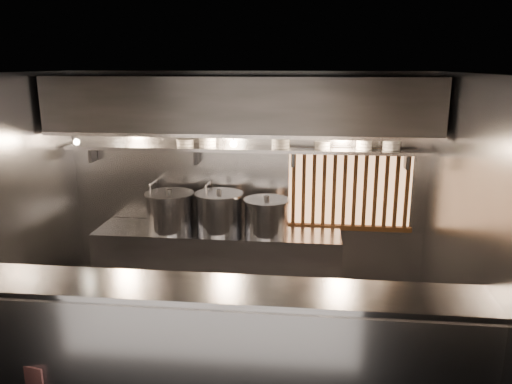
% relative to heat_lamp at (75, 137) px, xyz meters
% --- Properties ---
extents(floor, '(4.50, 4.50, 0.00)m').
position_rel_heat_lamp_xyz_m(floor, '(1.90, -0.85, -2.07)').
color(floor, black).
rests_on(floor, ground).
extents(ceiling, '(4.50, 4.50, 0.00)m').
position_rel_heat_lamp_xyz_m(ceiling, '(1.90, -0.85, 0.73)').
color(ceiling, black).
rests_on(ceiling, wall_back).
extents(wall_back, '(4.50, 0.00, 4.50)m').
position_rel_heat_lamp_xyz_m(wall_back, '(1.90, 0.65, -0.67)').
color(wall_back, gray).
rests_on(wall_back, floor).
extents(wall_left, '(0.00, 3.00, 3.00)m').
position_rel_heat_lamp_xyz_m(wall_left, '(-0.35, -0.85, -0.67)').
color(wall_left, gray).
rests_on(wall_left, floor).
extents(wall_right, '(0.00, 3.00, 3.00)m').
position_rel_heat_lamp_xyz_m(wall_right, '(4.15, -0.85, -0.67)').
color(wall_right, gray).
rests_on(wall_right, floor).
extents(serving_counter, '(4.50, 0.56, 1.13)m').
position_rel_heat_lamp_xyz_m(serving_counter, '(1.90, -1.81, -1.50)').
color(serving_counter, '#9C9CA1').
rests_on(serving_counter, floor).
extents(cooking_bench, '(3.00, 0.70, 0.90)m').
position_rel_heat_lamp_xyz_m(cooking_bench, '(1.60, 0.28, -1.62)').
color(cooking_bench, '#9C9CA1').
rests_on(cooking_bench, floor).
extents(bowl_shelf, '(4.40, 0.34, 0.04)m').
position_rel_heat_lamp_xyz_m(bowl_shelf, '(1.90, 0.47, -0.19)').
color(bowl_shelf, '#9C9CA1').
rests_on(bowl_shelf, wall_back).
extents(exhaust_hood, '(4.40, 0.81, 0.65)m').
position_rel_heat_lamp_xyz_m(exhaust_hood, '(1.90, 0.25, 0.36)').
color(exhaust_hood, '#2D2D30').
rests_on(exhaust_hood, ceiling).
extents(wood_screen, '(1.56, 0.09, 1.04)m').
position_rel_heat_lamp_xyz_m(wood_screen, '(3.20, 0.60, -0.69)').
color(wood_screen, '#E5A067').
rests_on(wood_screen, wall_back).
extents(faucet_left, '(0.04, 0.30, 0.50)m').
position_rel_heat_lamp_xyz_m(faucet_left, '(0.75, 0.52, -0.76)').
color(faucet_left, silver).
rests_on(faucet_left, wall_back).
extents(faucet_right, '(0.04, 0.30, 0.50)m').
position_rel_heat_lamp_xyz_m(faucet_right, '(1.45, 0.52, -0.76)').
color(faucet_right, silver).
rests_on(faucet_right, wall_back).
extents(heat_lamp, '(0.25, 0.35, 0.20)m').
position_rel_heat_lamp_xyz_m(heat_lamp, '(0.00, 0.00, 0.00)').
color(heat_lamp, '#9C9CA1').
rests_on(heat_lamp, exhaust_hood).
extents(pendant_bulb, '(0.09, 0.09, 0.19)m').
position_rel_heat_lamp_xyz_m(pendant_bulb, '(1.80, 0.35, -0.11)').
color(pendant_bulb, '#2D2D30').
rests_on(pendant_bulb, exhaust_hood).
extents(stock_pot_left, '(0.65, 0.65, 0.50)m').
position_rel_heat_lamp_xyz_m(stock_pot_left, '(1.02, 0.25, -0.93)').
color(stock_pot_left, '#9C9CA1').
rests_on(stock_pot_left, cooking_bench).
extents(stock_pot_mid, '(0.70, 0.70, 0.51)m').
position_rel_heat_lamp_xyz_m(stock_pot_mid, '(1.62, 0.28, -0.93)').
color(stock_pot_mid, '#9C9CA1').
rests_on(stock_pot_mid, cooking_bench).
extents(stock_pot_right, '(0.71, 0.71, 0.46)m').
position_rel_heat_lamp_xyz_m(stock_pot_right, '(2.21, 0.23, -0.95)').
color(stock_pot_right, '#9C9CA1').
rests_on(stock_pot_right, cooking_bench).
extents(bowl_stack_0, '(0.23, 0.23, 0.09)m').
position_rel_heat_lamp_xyz_m(bowl_stack_0, '(1.18, 0.47, -0.12)').
color(bowl_stack_0, silver).
rests_on(bowl_stack_0, bowl_shelf).
extents(bowl_stack_1, '(0.22, 0.22, 0.17)m').
position_rel_heat_lamp_xyz_m(bowl_stack_1, '(1.46, 0.47, -0.08)').
color(bowl_stack_1, silver).
rests_on(bowl_stack_1, bowl_shelf).
extents(bowl_stack_2, '(0.23, 0.23, 0.17)m').
position_rel_heat_lamp_xyz_m(bowl_stack_2, '(2.35, 0.47, -0.08)').
color(bowl_stack_2, silver).
rests_on(bowl_stack_2, bowl_shelf).
extents(bowl_stack_3, '(0.20, 0.20, 0.09)m').
position_rel_heat_lamp_xyz_m(bowl_stack_3, '(2.85, 0.47, -0.12)').
color(bowl_stack_3, silver).
rests_on(bowl_stack_3, bowl_shelf).
extents(bowl_stack_4, '(0.20, 0.20, 0.17)m').
position_rel_heat_lamp_xyz_m(bowl_stack_4, '(3.33, 0.47, -0.08)').
color(bowl_stack_4, silver).
rests_on(bowl_stack_4, bowl_shelf).
extents(bowl_stack_5, '(0.22, 0.22, 0.17)m').
position_rel_heat_lamp_xyz_m(bowl_stack_5, '(3.65, 0.47, -0.08)').
color(bowl_stack_5, silver).
rests_on(bowl_stack_5, bowl_shelf).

